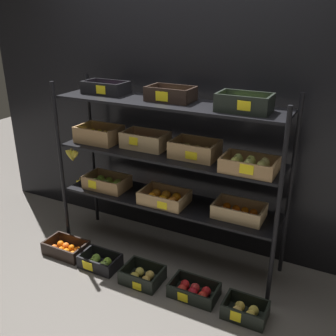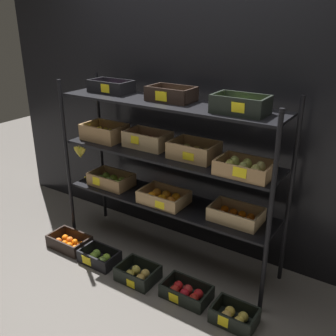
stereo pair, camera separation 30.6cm
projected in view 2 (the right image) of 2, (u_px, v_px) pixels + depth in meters
ground_plane at (168, 254)px, 3.37m from camera, size 10.00×10.00×0.00m
storefront_wall at (195, 125)px, 3.29m from camera, size 4.24×0.12×2.15m
display_rack at (167, 154)px, 3.02m from camera, size 1.97×0.47×1.47m
crate_ground_tangerine at (70, 243)px, 3.46m from camera, size 0.36×0.23×0.12m
crate_ground_apple_green at (99, 257)px, 3.25m from camera, size 0.32×0.22×0.11m
crate_ground_apple_gold at (138, 274)px, 3.04m from camera, size 0.31×0.25×0.12m
crate_ground_apple_red at (186, 292)px, 2.85m from camera, size 0.36×0.23×0.11m
crate_ground_rightmost_apple_gold at (234, 317)px, 2.62m from camera, size 0.30×0.21×0.12m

